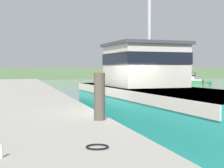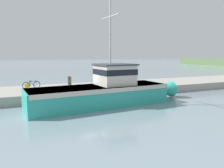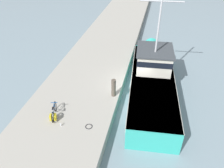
{
  "view_description": "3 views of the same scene",
  "coord_description": "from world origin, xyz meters",
  "px_view_note": "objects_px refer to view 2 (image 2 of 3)",
  "views": [
    {
      "loc": [
        -3.59,
        -11.29,
        2.28
      ],
      "look_at": [
        -0.86,
        -1.28,
        1.82
      ],
      "focal_mm": 55.0,
      "sensor_mm": 36.0,
      "label": 1
    },
    {
      "loc": [
        17.32,
        -5.8,
        4.04
      ],
      "look_at": [
        0.2,
        1.69,
        1.51
      ],
      "focal_mm": 35.0,
      "sensor_mm": 36.0,
      "label": 2
    },
    {
      "loc": [
        1.29,
        -13.99,
        10.81
      ],
      "look_at": [
        -1.55,
        -1.24,
        1.5
      ],
      "focal_mm": 35.0,
      "sensor_mm": 36.0,
      "label": 3
    }
  ],
  "objects_px": {
    "bicycle_touring": "(30,85)",
    "mooring_post": "(70,84)",
    "fishing_boat_main": "(106,90)",
    "water_bottle_by_bike": "(23,89)"
  },
  "relations": [
    {
      "from": "bicycle_touring",
      "to": "mooring_post",
      "type": "relative_size",
      "value": 1.21
    },
    {
      "from": "fishing_boat_main",
      "to": "water_bottle_by_bike",
      "type": "bearing_deg",
      "value": -135.36
    },
    {
      "from": "fishing_boat_main",
      "to": "bicycle_touring",
      "type": "bearing_deg",
      "value": -142.2
    },
    {
      "from": "mooring_post",
      "to": "water_bottle_by_bike",
      "type": "xyz_separation_m",
      "value": [
        -2.55,
        -3.69,
        -0.57
      ]
    },
    {
      "from": "fishing_boat_main",
      "to": "bicycle_touring",
      "type": "distance_m",
      "value": 8.01
    },
    {
      "from": "fishing_boat_main",
      "to": "water_bottle_by_bike",
      "type": "height_order",
      "value": "fishing_boat_main"
    },
    {
      "from": "bicycle_touring",
      "to": "water_bottle_by_bike",
      "type": "xyz_separation_m",
      "value": [
        0.73,
        -0.62,
        -0.24
      ]
    },
    {
      "from": "mooring_post",
      "to": "water_bottle_by_bike",
      "type": "distance_m",
      "value": 4.52
    },
    {
      "from": "water_bottle_by_bike",
      "to": "mooring_post",
      "type": "bearing_deg",
      "value": 55.33
    },
    {
      "from": "mooring_post",
      "to": "water_bottle_by_bike",
      "type": "relative_size",
      "value": 6.14
    }
  ]
}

